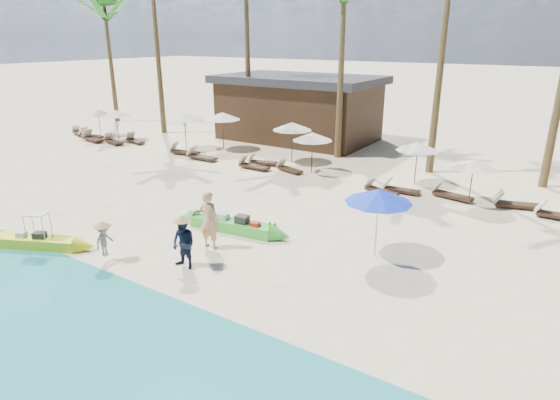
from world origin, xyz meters
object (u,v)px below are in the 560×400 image
Objects in this scene: yellow_canoe at (36,242)px; tourist at (209,220)px; green_canoe at (233,225)px; blue_umbrella at (379,196)px.

tourist is at bearing 8.53° from yellow_canoe.
blue_umbrella reaches higher than green_canoe.
green_canoe is 6.71m from yellow_canoe.
yellow_canoe is (-4.73, -4.75, -0.02)m from green_canoe.
blue_umbrella is at bearing -160.36° from tourist.
tourist reaches higher than green_canoe.
tourist is 0.88× the size of blue_umbrella.
tourist is at bearing -87.39° from green_canoe.
yellow_canoe is at bearing -150.51° from blue_umbrella.
tourist is 5.60m from blue_umbrella.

